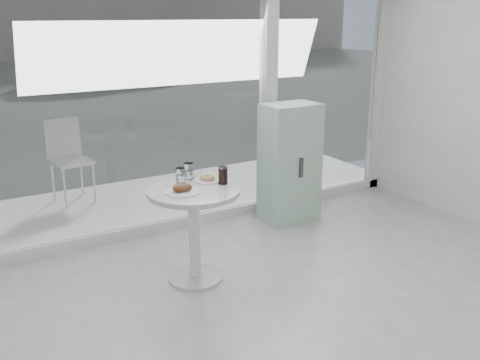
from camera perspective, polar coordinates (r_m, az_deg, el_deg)
storefront at (r=5.17m, az=-4.80°, el=13.42°), size 5.00×0.14×3.00m
main_table at (r=4.20m, az=-4.93°, el=-3.82°), size 0.72×0.72×0.77m
patio_deck at (r=6.20m, az=-8.24°, el=-1.98°), size 5.60×1.60×0.05m
street at (r=17.90m, az=-23.54°, el=9.37°), size 40.00×24.00×0.00m
mint_cabinet at (r=5.46m, az=5.32°, el=1.81°), size 0.56×0.39×1.21m
patio_chair at (r=6.20m, az=-17.85°, el=2.56°), size 0.45×0.45×0.91m
car_silver at (r=16.60m, az=-14.41°, el=12.25°), size 4.41×1.63×1.44m
plate_fritter at (r=4.04m, az=-6.13°, el=-0.97°), size 0.25×0.25×0.07m
plate_donut at (r=4.30m, az=-3.50°, el=0.13°), size 0.21×0.21×0.05m
water_tumbler_a at (r=4.27m, az=-6.37°, el=0.40°), size 0.08×0.08×0.12m
water_tumbler_b at (r=4.36m, az=-5.50°, el=0.85°), size 0.08×0.08×0.13m
cola_glass at (r=4.22m, az=-1.83°, el=0.48°), size 0.07×0.07×0.14m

